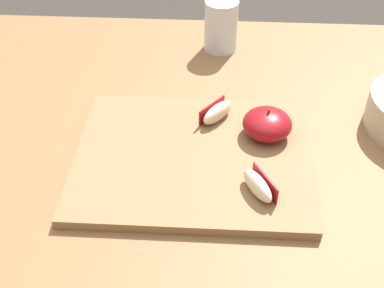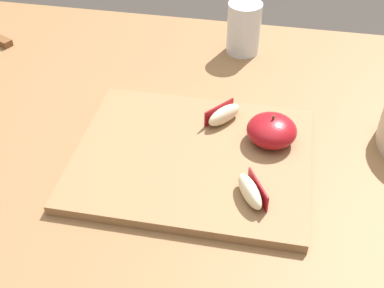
% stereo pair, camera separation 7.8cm
% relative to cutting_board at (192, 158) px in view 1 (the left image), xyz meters
% --- Properties ---
extents(dining_table, '(1.27, 0.77, 0.73)m').
position_rel_cutting_board_xyz_m(dining_table, '(-0.02, 0.09, -0.12)').
color(dining_table, brown).
rests_on(dining_table, ground_plane).
extents(cutting_board, '(0.36, 0.30, 0.02)m').
position_rel_cutting_board_xyz_m(cutting_board, '(0.00, 0.00, 0.00)').
color(cutting_board, olive).
rests_on(cutting_board, dining_table).
extents(apple_half_skin_up, '(0.08, 0.08, 0.05)m').
position_rel_cutting_board_xyz_m(apple_half_skin_up, '(0.12, 0.05, 0.03)').
color(apple_half_skin_up, maroon).
rests_on(apple_half_skin_up, cutting_board).
extents(apple_wedge_left, '(0.05, 0.07, 0.03)m').
position_rel_cutting_board_xyz_m(apple_wedge_left, '(0.10, -0.08, 0.02)').
color(apple_wedge_left, beige).
rests_on(apple_wedge_left, cutting_board).
extents(apple_wedge_middle, '(0.06, 0.07, 0.03)m').
position_rel_cutting_board_xyz_m(apple_wedge_middle, '(0.04, 0.09, 0.02)').
color(apple_wedge_middle, beige).
rests_on(apple_wedge_middle, cutting_board).
extents(drinking_glass_water, '(0.07, 0.07, 0.10)m').
position_rel_cutting_board_xyz_m(drinking_glass_water, '(0.04, 0.35, 0.04)').
color(drinking_glass_water, silver).
rests_on(drinking_glass_water, dining_table).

